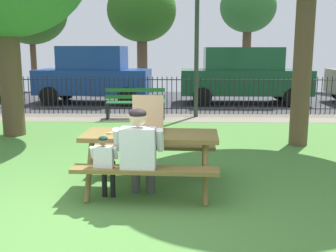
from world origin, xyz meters
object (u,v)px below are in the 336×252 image
(pizza_slice_on_table, at_px, (114,133))
(far_tree_midright, at_px, (248,8))
(parked_car_left, at_px, (94,74))
(far_tree_midleft, at_px, (31,11))
(pizza_box_open, at_px, (147,126))
(child_at_table, at_px, (105,162))
(far_tree_center, at_px, (142,11))
(park_bench_center, at_px, (136,104))
(lamp_post_walkway, at_px, (197,15))
(adult_at_table, at_px, (139,150))
(parked_car_center, at_px, (244,75))
(picnic_table_foreground, at_px, (150,146))

(pizza_slice_on_table, bearing_deg, far_tree_midright, 73.79)
(parked_car_left, xyz_separation_m, far_tree_midleft, (-4.05, 5.54, 2.62))
(pizza_box_open, bearing_deg, child_at_table, -130.28)
(pizza_slice_on_table, height_order, far_tree_center, far_tree_center)
(park_bench_center, relative_size, far_tree_center, 0.32)
(lamp_post_walkway, bearing_deg, adult_at_table, -98.85)
(adult_at_table, relative_size, park_bench_center, 0.73)
(pizza_box_open, distance_m, far_tree_center, 14.68)
(parked_car_center, bearing_deg, parked_car_left, -179.99)
(pizza_box_open, xyz_separation_m, park_bench_center, (-0.71, 5.55, -0.45))
(picnic_table_foreground, height_order, child_at_table, child_at_table)
(lamp_post_walkway, distance_m, parked_car_left, 4.86)
(adult_at_table, bearing_deg, lamp_post_walkway, 81.15)
(far_tree_center, relative_size, far_tree_midright, 1.03)
(pizza_slice_on_table, bearing_deg, park_bench_center, 92.80)
(pizza_slice_on_table, distance_m, lamp_post_walkway, 6.44)
(adult_at_table, height_order, park_bench_center, adult_at_table)
(lamp_post_walkway, bearing_deg, far_tree_midright, 71.67)
(far_tree_midright, bearing_deg, parked_car_left, -138.49)
(lamp_post_walkway, bearing_deg, parked_car_center, 58.52)
(parked_car_left, bearing_deg, parked_car_center, 0.01)
(parked_car_center, height_order, far_tree_midleft, far_tree_midleft)
(parked_car_left, relative_size, far_tree_midright, 0.80)
(pizza_box_open, bearing_deg, pizza_slice_on_table, -170.65)
(far_tree_center, bearing_deg, picnic_table_foreground, -84.85)
(pizza_slice_on_table, relative_size, far_tree_midleft, 0.05)
(adult_at_table, height_order, lamp_post_walkway, lamp_post_walkway)
(lamp_post_walkway, distance_m, far_tree_midleft, 11.35)
(child_at_table, xyz_separation_m, far_tree_center, (-0.77, 14.93, 3.12))
(child_at_table, distance_m, far_tree_center, 15.27)
(lamp_post_walkway, xyz_separation_m, parked_car_left, (-3.45, 2.94, -1.77))
(park_bench_center, distance_m, far_tree_midleft, 11.05)
(lamp_post_walkway, relative_size, far_tree_midright, 0.92)
(pizza_slice_on_table, xyz_separation_m, adult_at_table, (0.38, -0.49, -0.12))
(picnic_table_foreground, bearing_deg, far_tree_midright, 75.59)
(parked_car_left, bearing_deg, far_tree_center, 77.28)
(park_bench_center, bearing_deg, pizza_slice_on_table, -87.20)
(parked_car_left, relative_size, parked_car_center, 0.90)
(picnic_table_foreground, xyz_separation_m, pizza_slice_on_table, (-0.49, -0.01, 0.18))
(adult_at_table, bearing_deg, pizza_box_open, 84.34)
(picnic_table_foreground, bearing_deg, lamp_post_walkway, 81.41)
(lamp_post_walkway, xyz_separation_m, parked_car_center, (1.80, 2.94, -1.77))
(child_at_table, bearing_deg, adult_at_table, 0.72)
(picnic_table_foreground, distance_m, far_tree_midleft, 16.16)
(pizza_slice_on_table, relative_size, far_tree_center, 0.05)
(pizza_slice_on_table, height_order, far_tree_midright, far_tree_midright)
(child_at_table, bearing_deg, pizza_slice_on_table, 85.23)
(park_bench_center, bearing_deg, adult_at_table, -83.85)
(parked_car_center, bearing_deg, park_bench_center, -136.54)
(picnic_table_foreground, relative_size, park_bench_center, 1.16)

